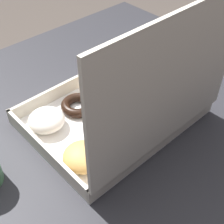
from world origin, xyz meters
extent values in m
cube|color=#2D2D33|center=(0.00, 0.00, 0.75)|extent=(1.11, 0.98, 0.03)
cylinder|color=#2D2D33|center=(-0.51, -0.44, 0.37)|extent=(0.06, 0.06, 0.73)
cube|color=white|center=(-0.03, 0.00, 0.77)|extent=(0.40, 0.31, 0.01)
cube|color=beige|center=(-0.03, -0.15, 0.79)|extent=(0.40, 0.01, 0.04)
cube|color=beige|center=(-0.03, 0.15, 0.79)|extent=(0.40, 0.01, 0.04)
cube|color=beige|center=(-0.23, 0.00, 0.79)|extent=(0.01, 0.31, 0.04)
cube|color=beige|center=(0.16, 0.00, 0.79)|extent=(0.01, 0.31, 0.04)
cube|color=beige|center=(-0.03, 0.16, 0.95)|extent=(0.40, 0.01, 0.29)
ellipsoid|color=#B77A38|center=(-0.17, -0.07, 0.79)|extent=(0.09, 0.09, 0.04)
torus|color=tan|center=(-0.08, -0.07, 0.78)|extent=(0.09, 0.09, 0.02)
torus|color=black|center=(0.01, -0.08, 0.78)|extent=(0.09, 0.09, 0.02)
ellipsoid|color=white|center=(0.11, -0.07, 0.79)|extent=(0.09, 0.09, 0.05)
torus|color=#9E6633|center=(-0.18, 0.08, 0.78)|extent=(0.09, 0.09, 0.02)
ellipsoid|color=black|center=(-0.08, 0.07, 0.79)|extent=(0.09, 0.09, 0.04)
torus|color=pink|center=(0.02, 0.08, 0.78)|extent=(0.09, 0.09, 0.02)
ellipsoid|color=tan|center=(0.11, 0.07, 0.79)|extent=(0.09, 0.09, 0.04)
camera|label=1|loc=(0.35, 0.42, 1.30)|focal=50.00mm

